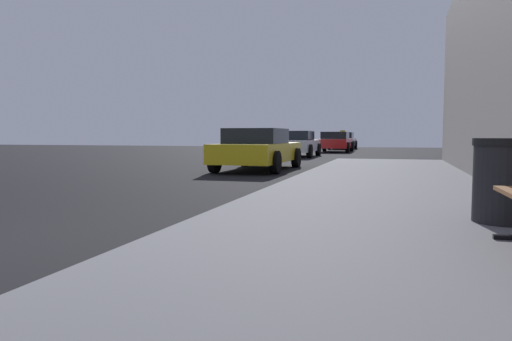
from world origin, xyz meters
name	(u,v)px	position (x,y,z in m)	size (l,w,h in m)	color
sidewalk	(361,297)	(4.00, 0.00, 0.07)	(4.00, 32.00, 0.15)	slate
trash_bin	(506,180)	(5.31, 2.61, 0.60)	(0.67, 0.67, 0.89)	black
car_yellow	(258,149)	(0.13, 11.12, 0.65)	(2.00, 4.47, 1.27)	yellow
car_white	(296,144)	(-0.56, 20.28, 0.65)	(2.03, 4.05, 1.27)	white
car_red	(335,142)	(0.53, 27.41, 0.65)	(2.00, 4.29, 1.27)	red
car_silver	(343,141)	(0.32, 33.75, 0.65)	(1.93, 4.01, 1.43)	#B7B7BF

